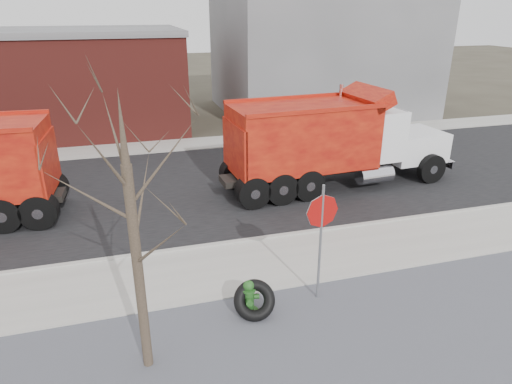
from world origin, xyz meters
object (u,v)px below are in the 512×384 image
object	(u,v)px
dump_truck_red_a	(331,139)
fire_hydrant	(249,298)
truck_tire	(254,300)
stop_sign	(321,224)

from	to	relation	value
dump_truck_red_a	fire_hydrant	bearing A→B (deg)	-130.30
fire_hydrant	truck_tire	world-z (taller)	same
truck_tire	dump_truck_red_a	world-z (taller)	dump_truck_red_a
fire_hydrant	dump_truck_red_a	xyz separation A→B (m)	(4.93, 6.69, 1.44)
fire_hydrant	dump_truck_red_a	size ratio (longest dim) A/B	0.09
truck_tire	stop_sign	world-z (taller)	stop_sign
fire_hydrant	truck_tire	distance (m)	0.15
truck_tire	dump_truck_red_a	distance (m)	8.47
truck_tire	stop_sign	bearing A→B (deg)	8.14
fire_hydrant	dump_truck_red_a	bearing A→B (deg)	63.79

